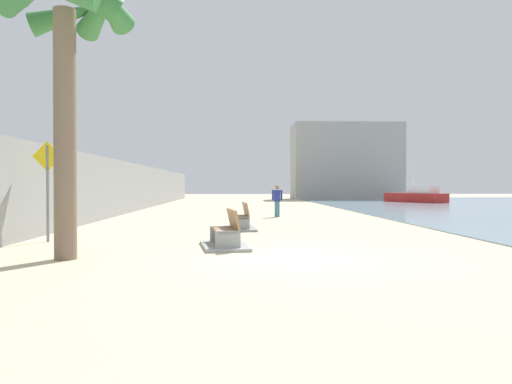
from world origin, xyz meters
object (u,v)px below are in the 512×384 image
(boat_far_left, at_px, (417,196))
(pedestrian_sign, at_px, (48,179))
(bench_near, at_px, (225,238))
(palm_tree, at_px, (66,25))
(bench_far, at_px, (240,223))
(person_walking, at_px, (277,199))

(boat_far_left, bearing_deg, pedestrian_sign, -125.29)
(bench_near, relative_size, boat_far_left, 0.36)
(palm_tree, bearing_deg, pedestrian_sign, 115.66)
(palm_tree, xyz_separation_m, bench_far, (3.80, 7.12, -4.77))
(bench_near, xyz_separation_m, pedestrian_sign, (-5.01, 1.48, 1.52))
(bench_far, bearing_deg, person_walking, 74.68)
(person_walking, distance_m, boat_far_left, 24.73)
(bench_near, distance_m, boat_far_left, 36.38)
(bench_near, bearing_deg, palm_tree, -149.95)
(bench_near, bearing_deg, boat_far_left, 62.52)
(boat_far_left, relative_size, pedestrian_sign, 2.19)
(palm_tree, height_order, person_walking, palm_tree)
(boat_far_left, bearing_deg, bench_far, -121.11)
(pedestrian_sign, bearing_deg, bench_near, -16.41)
(palm_tree, relative_size, pedestrian_sign, 2.32)
(person_walking, relative_size, boat_far_left, 0.26)
(boat_far_left, bearing_deg, bench_near, -117.48)
(person_walking, xyz_separation_m, boat_far_left, (14.43, 20.08, -0.31))
(person_walking, bearing_deg, bench_near, -100.95)
(bench_far, height_order, boat_far_left, boat_far_left)
(bench_near, relative_size, bench_far, 1.03)
(person_walking, bearing_deg, palm_tree, -112.04)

